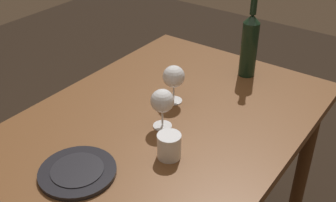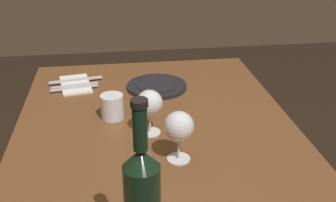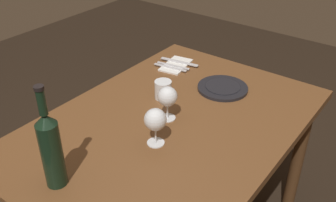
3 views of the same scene
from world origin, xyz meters
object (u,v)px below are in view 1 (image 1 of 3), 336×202
at_px(wine_bottle, 249,43).
at_px(water_tumbler, 169,147).
at_px(wine_glass_left, 162,102).
at_px(wine_glass_right, 174,77).
at_px(dinner_plate, 78,172).

relative_size(wine_bottle, water_tumbler, 4.41).
bearing_deg(wine_glass_left, wine_bottle, 173.16).
height_order(wine_glass_left, wine_bottle, wine_bottle).
relative_size(wine_glass_right, dinner_plate, 0.64).
distance_m(wine_glass_right, wine_bottle, 0.38).
bearing_deg(wine_glass_left, dinner_plate, -9.88).
bearing_deg(wine_glass_right, water_tumbler, 32.73).
height_order(wine_glass_right, wine_bottle, wine_bottle).
bearing_deg(wine_glass_right, wine_bottle, 160.49).
xyz_separation_m(wine_glass_right, wine_bottle, (-0.36, 0.13, 0.04)).
bearing_deg(wine_bottle, dinner_plate, -8.06).
relative_size(wine_glass_right, water_tumbler, 1.80).
relative_size(wine_glass_left, dinner_plate, 0.62).
bearing_deg(dinner_plate, wine_bottle, 171.94).
bearing_deg(water_tumbler, wine_glass_right, -147.27).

